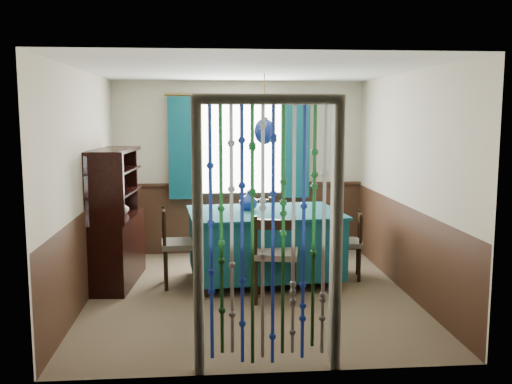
{
  "coord_description": "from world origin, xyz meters",
  "views": [
    {
      "loc": [
        -0.46,
        -6.25,
        2.03
      ],
      "look_at": [
        0.11,
        0.39,
        1.12
      ],
      "focal_mm": 40.0,
      "sensor_mm": 36.0,
      "label": 1
    }
  ],
  "objects": [
    {
      "name": "window",
      "position": [
        0.0,
        1.95,
        1.55
      ],
      "size": [
        1.32,
        0.12,
        1.42
      ],
      "primitive_type": "cube",
      "color": "black",
      "rests_on": "wall_back"
    },
    {
      "name": "wall_left",
      "position": [
        -1.8,
        0.0,
        1.25
      ],
      "size": [
        0.0,
        4.0,
        4.0
      ],
      "primitive_type": "plane",
      "rotation": [
        1.57,
        0.0,
        1.57
      ],
      "color": "beige",
      "rests_on": "ground"
    },
    {
      "name": "chair_near",
      "position": [
        0.26,
        -0.26,
        0.51
      ],
      "size": [
        0.56,
        0.54,
        0.97
      ],
      "rotation": [
        0.0,
        0.0,
        -0.19
      ],
      "color": "black",
      "rests_on": "floor"
    },
    {
      "name": "wall_back",
      "position": [
        0.0,
        2.0,
        1.25
      ],
      "size": [
        3.6,
        0.0,
        3.6
      ],
      "primitive_type": "plane",
      "rotation": [
        1.57,
        0.0,
        0.0
      ],
      "color": "beige",
      "rests_on": "ground"
    },
    {
      "name": "wall_right",
      "position": [
        1.8,
        0.0,
        1.25
      ],
      "size": [
        0.0,
        4.0,
        4.0
      ],
      "primitive_type": "plane",
      "rotation": [
        1.57,
        0.0,
        -1.57
      ],
      "color": "beige",
      "rests_on": "ground"
    },
    {
      "name": "pendant_lamp",
      "position": [
        0.22,
        0.49,
        1.83
      ],
      "size": [
        0.25,
        0.25,
        0.83
      ],
      "color": "olive",
      "rests_on": "ceiling"
    },
    {
      "name": "wainscot_front",
      "position": [
        0.0,
        -1.99,
        0.5
      ],
      "size": [
        3.6,
        0.0,
        3.6
      ],
      "primitive_type": "plane",
      "rotation": [
        -1.57,
        0.0,
        0.0
      ],
      "color": "#3C2416",
      "rests_on": "ground"
    },
    {
      "name": "wall_front",
      "position": [
        0.0,
        -2.0,
        1.25
      ],
      "size": [
        3.6,
        0.0,
        3.6
      ],
      "primitive_type": "plane",
      "rotation": [
        -1.57,
        0.0,
        0.0
      ],
      "color": "beige",
      "rests_on": "ground"
    },
    {
      "name": "wainscot_right",
      "position": [
        1.79,
        0.0,
        0.5
      ],
      "size": [
        0.0,
        4.0,
        4.0
      ],
      "primitive_type": "plane",
      "rotation": [
        1.57,
        0.0,
        -1.57
      ],
      "color": "#3C2416",
      "rests_on": "ground"
    },
    {
      "name": "dining_table",
      "position": [
        0.22,
        0.49,
        0.5
      ],
      "size": [
        1.9,
        1.39,
        0.87
      ],
      "rotation": [
        0.0,
        0.0,
        0.09
      ],
      "color": "#104754",
      "rests_on": "floor"
    },
    {
      "name": "vase_sideboard",
      "position": [
        -1.51,
        0.8,
        0.9
      ],
      "size": [
        0.19,
        0.19,
        0.17
      ],
      "primitive_type": "imported",
      "rotation": [
        0.0,
        0.0,
        -0.25
      ],
      "color": "beige",
      "rests_on": "sideboard"
    },
    {
      "name": "sideboard",
      "position": [
        -1.56,
        0.57,
        0.57
      ],
      "size": [
        0.53,
        1.27,
        1.62
      ],
      "rotation": [
        0.0,
        0.0,
        -0.08
      ],
      "color": "black",
      "rests_on": "floor"
    },
    {
      "name": "bowl_shelf",
      "position": [
        -1.51,
        0.31,
        1.14
      ],
      "size": [
        0.25,
        0.25,
        0.05
      ],
      "primitive_type": "imported",
      "rotation": [
        0.0,
        0.0,
        0.19
      ],
      "color": "beige",
      "rests_on": "sideboard"
    },
    {
      "name": "chair_left",
      "position": [
        -0.82,
        0.41,
        0.5
      ],
      "size": [
        0.48,
        0.5,
        0.93
      ],
      "rotation": [
        0.0,
        0.0,
        -1.48
      ],
      "color": "black",
      "rests_on": "floor"
    },
    {
      "name": "chair_far",
      "position": [
        0.18,
        1.31,
        0.48
      ],
      "size": [
        0.53,
        0.51,
        0.9
      ],
      "rotation": [
        0.0,
        0.0,
        2.92
      ],
      "color": "black",
      "rests_on": "floor"
    },
    {
      "name": "vase_table",
      "position": [
        0.03,
        0.61,
        0.98
      ],
      "size": [
        0.25,
        0.25,
        0.21
      ],
      "primitive_type": "imported",
      "rotation": [
        0.0,
        0.0,
        0.24
      ],
      "color": "navy",
      "rests_on": "dining_table"
    },
    {
      "name": "doorway",
      "position": [
        0.0,
        -1.94,
        1.05
      ],
      "size": [
        1.16,
        0.12,
        2.18
      ],
      "primitive_type": null,
      "color": "silver",
      "rests_on": "ground"
    },
    {
      "name": "floor",
      "position": [
        0.0,
        0.0,
        0.0
      ],
      "size": [
        4.0,
        4.0,
        0.0
      ],
      "primitive_type": "plane",
      "color": "brown",
      "rests_on": "ground"
    },
    {
      "name": "chair_right",
      "position": [
        1.27,
        0.55,
        0.44
      ],
      "size": [
        0.47,
        0.48,
        0.83
      ],
      "rotation": [
        0.0,
        0.0,
        1.37
      ],
      "color": "black",
      "rests_on": "floor"
    },
    {
      "name": "wainscot_back",
      "position": [
        0.0,
        1.99,
        0.5
      ],
      "size": [
        3.6,
        0.0,
        3.6
      ],
      "primitive_type": "plane",
      "rotation": [
        1.57,
        0.0,
        0.0
      ],
      "color": "#3C2416",
      "rests_on": "ground"
    },
    {
      "name": "wainscot_left",
      "position": [
        -1.79,
        0.0,
        0.5
      ],
      "size": [
        0.0,
        4.0,
        4.0
      ],
      "primitive_type": "plane",
      "rotation": [
        1.57,
        0.0,
        1.57
      ],
      "color": "#3C2416",
      "rests_on": "ground"
    },
    {
      "name": "ceiling",
      "position": [
        0.0,
        0.0,
        2.5
      ],
      "size": [
        4.0,
        4.0,
        0.0
      ],
      "primitive_type": "plane",
      "rotation": [
        3.14,
        0.0,
        0.0
      ],
      "color": "silver",
      "rests_on": "ground"
    }
  ]
}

